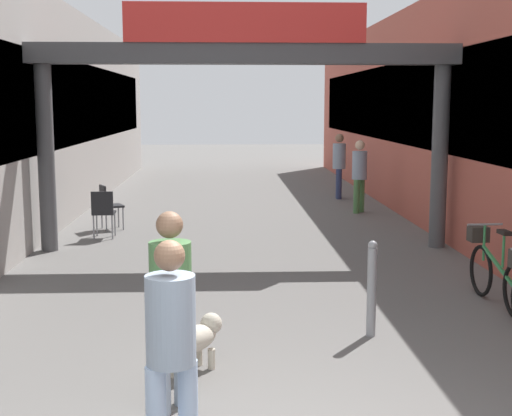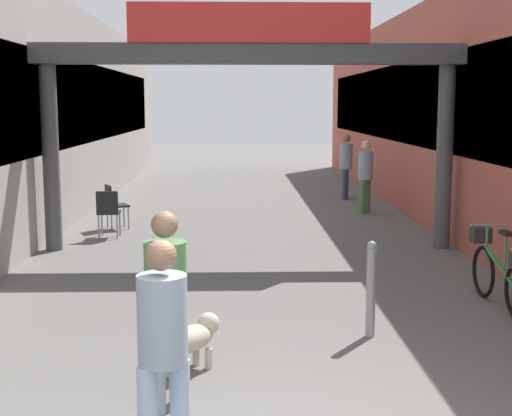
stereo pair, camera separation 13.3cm
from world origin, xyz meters
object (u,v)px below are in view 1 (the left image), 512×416
at_px(pedestrian_carrying_crate, 359,172).
at_px(cafe_chair_black_nearer, 103,210).
at_px(pedestrian_elderly_walking, 339,162).
at_px(bicycle_green_third, 494,270).
at_px(pedestrian_with_dog, 171,298).
at_px(dog_on_leash, 196,338).
at_px(bollard_post_metal, 372,288).
at_px(pedestrian_companion, 171,340).
at_px(cafe_chair_black_farther, 108,203).

bearing_deg(pedestrian_carrying_crate, cafe_chair_black_nearer, -151.29).
xyz_separation_m(pedestrian_elderly_walking, bicycle_green_third, (0.32, -10.07, -0.54)).
xyz_separation_m(pedestrian_with_dog, dog_on_leash, (0.16, 0.84, -0.62)).
bearing_deg(pedestrian_with_dog, bollard_post_metal, 41.62).
height_order(pedestrian_companion, bicycle_green_third, pedestrian_companion).
bearing_deg(bollard_post_metal, pedestrian_companion, -125.50).
relative_size(pedestrian_elderly_walking, cafe_chair_black_nearer, 1.92).
distance_m(dog_on_leash, cafe_chair_black_farther, 7.98).
relative_size(dog_on_leash, bicycle_green_third, 0.40).
distance_m(pedestrian_elderly_walking, bollard_post_metal, 11.32).
distance_m(pedestrian_carrying_crate, bollard_post_metal, 8.88).
bearing_deg(pedestrian_carrying_crate, pedestrian_with_dog, -108.56).
distance_m(pedestrian_companion, dog_on_leash, 1.87).
height_order(bollard_post_metal, cafe_chair_black_farther, bollard_post_metal).
xyz_separation_m(bicycle_green_third, cafe_chair_black_farther, (-5.65, 5.62, 0.10)).
bearing_deg(bollard_post_metal, cafe_chair_black_nearer, 123.29).
distance_m(pedestrian_carrying_crate, cafe_chair_black_farther, 5.77).
bearing_deg(pedestrian_carrying_crate, bicycle_green_third, -88.09).
bearing_deg(pedestrian_with_dog, cafe_chair_black_nearer, 103.39).
bearing_deg(pedestrian_carrying_crate, pedestrian_companion, -106.82).
bearing_deg(cafe_chair_black_farther, pedestrian_with_dog, -77.65).
distance_m(pedestrian_carrying_crate, dog_on_leash, 10.27).
relative_size(bicycle_green_third, bollard_post_metal, 1.62).
bearing_deg(bollard_post_metal, pedestrian_carrying_crate, 80.11).
bearing_deg(pedestrian_elderly_walking, bollard_post_metal, -97.39).
distance_m(pedestrian_carrying_crate, pedestrian_elderly_walking, 2.48).
relative_size(pedestrian_carrying_crate, pedestrian_elderly_walking, 0.97).
bearing_deg(cafe_chair_black_farther, bicycle_green_third, -44.83).
relative_size(pedestrian_companion, bollard_post_metal, 1.52).
relative_size(pedestrian_with_dog, cafe_chair_black_nearer, 1.85).
distance_m(bollard_post_metal, cafe_chair_black_nearer, 6.95).
bearing_deg(bollard_post_metal, dog_on_leash, -152.85).
distance_m(pedestrian_with_dog, bollard_post_metal, 2.72).
height_order(pedestrian_carrying_crate, cafe_chair_black_nearer, pedestrian_carrying_crate).
bearing_deg(bicycle_green_third, cafe_chair_black_farther, 135.17).
relative_size(pedestrian_elderly_walking, bollard_post_metal, 1.63).
distance_m(bicycle_green_third, bollard_post_metal, 2.11).
xyz_separation_m(pedestrian_companion, bicycle_green_third, (3.71, 3.86, -0.47)).
distance_m(bollard_post_metal, cafe_chair_black_farther, 7.80).
height_order(pedestrian_with_dog, pedestrian_elderly_walking, pedestrian_elderly_walking).
xyz_separation_m(pedestrian_elderly_walking, dog_on_leash, (-3.30, -12.16, -0.66)).
bearing_deg(cafe_chair_black_nearer, cafe_chair_black_farther, 93.80).
bearing_deg(pedestrian_carrying_crate, pedestrian_elderly_walking, 91.58).
height_order(pedestrian_with_dog, bollard_post_metal, pedestrian_with_dog).
height_order(pedestrian_with_dog, bicycle_green_third, pedestrian_with_dog).
bearing_deg(bicycle_green_third, bollard_post_metal, -147.28).
relative_size(cafe_chair_black_nearer, cafe_chair_black_farther, 1.00).
relative_size(pedestrian_with_dog, bollard_post_metal, 1.57).
relative_size(pedestrian_with_dog, pedestrian_elderly_walking, 0.96).
bearing_deg(dog_on_leash, cafe_chair_black_nearer, 106.23).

